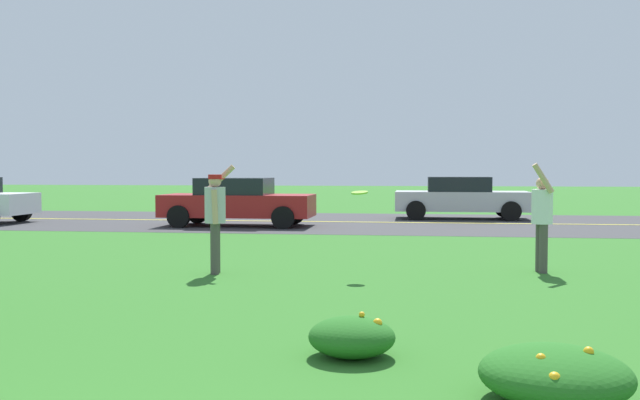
# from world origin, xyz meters

# --- Properties ---
(ground_plane) EXTENTS (120.00, 120.00, 0.00)m
(ground_plane) POSITION_xyz_m (0.00, 10.39, 0.00)
(ground_plane) COLOR #2D6B23
(highway_strip) EXTENTS (120.00, 8.85, 0.01)m
(highway_strip) POSITION_xyz_m (0.00, 20.79, 0.00)
(highway_strip) COLOR #38383A
(highway_strip) RESTS_ON ground
(highway_center_stripe) EXTENTS (120.00, 0.16, 0.00)m
(highway_center_stripe) POSITION_xyz_m (0.00, 20.79, 0.01)
(highway_center_stripe) COLOR yellow
(highway_center_stripe) RESTS_ON ground
(daylily_clump_mid_left) EXTENTS (1.11, 1.06, 0.43)m
(daylily_clump_mid_left) POSITION_xyz_m (2.99, 3.65, 0.21)
(daylily_clump_mid_left) COLOR #23661E
(daylily_clump_mid_left) RESTS_ON ground
(daylily_clump_mid_right) EXTENTS (0.79, 0.75, 0.41)m
(daylily_clump_mid_right) POSITION_xyz_m (1.40, 4.68, 0.18)
(daylily_clump_mid_right) COLOR #23661E
(daylily_clump_mid_right) RESTS_ON ground
(person_thrower_red_cap_gray_shirt) EXTENTS (0.47, 0.53, 1.79)m
(person_thrower_red_cap_gray_shirt) POSITION_xyz_m (-1.28, 9.42, 1.00)
(person_thrower_red_cap_gray_shirt) COLOR #B2B2B7
(person_thrower_red_cap_gray_shirt) RESTS_ON ground
(person_catcher_white_shirt) EXTENTS (0.38, 0.52, 1.81)m
(person_catcher_white_shirt) POSITION_xyz_m (4.03, 10.30, 0.95)
(person_catcher_white_shirt) COLOR silver
(person_catcher_white_shirt) RESTS_ON ground
(frisbee_lime) EXTENTS (0.27, 0.27, 0.07)m
(frisbee_lime) POSITION_xyz_m (1.07, 9.53, 1.33)
(frisbee_lime) COLOR #8CD133
(car_red_center_left) EXTENTS (4.50, 2.00, 1.45)m
(car_red_center_left) POSITION_xyz_m (-3.38, 18.80, 0.74)
(car_red_center_left) COLOR maroon
(car_red_center_left) RESTS_ON ground
(car_silver_center_right) EXTENTS (4.50, 2.00, 1.45)m
(car_silver_center_right) POSITION_xyz_m (3.48, 22.78, 0.74)
(car_silver_center_right) COLOR #B7BABF
(car_silver_center_right) RESTS_ON ground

